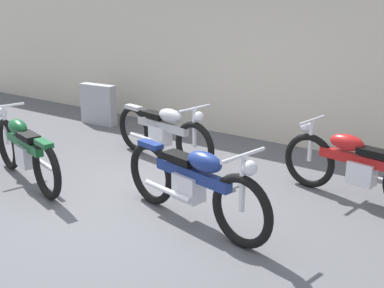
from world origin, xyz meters
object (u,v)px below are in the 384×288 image
object	(u,v)px
motorcycle_green	(25,150)
helmet	(28,142)
motorcycle_red	(357,167)
motorcycle_blue	(193,183)
motorcycle_silver	(163,132)
stone_marker	(98,104)

from	to	relation	value
motorcycle_green	helmet	bearing A→B (deg)	-21.25
helmet	motorcycle_red	size ratio (longest dim) A/B	0.12
motorcycle_green	motorcycle_red	xyz separation A→B (m)	(3.92, 1.92, -0.01)
motorcycle_green	motorcycle_blue	world-z (taller)	motorcycle_blue
motorcycle_red	motorcycle_silver	size ratio (longest dim) A/B	0.98
stone_marker	motorcycle_silver	xyz separation A→B (m)	(2.43, -1.03, 0.07)
stone_marker	motorcycle_blue	size ratio (longest dim) A/B	0.36
motorcycle_green	motorcycle_silver	xyz separation A→B (m)	(1.02, 1.76, 0.00)
stone_marker	motorcycle_blue	bearing A→B (deg)	-32.02
motorcycle_blue	motorcycle_green	bearing A→B (deg)	-161.77
motorcycle_silver	motorcycle_blue	bearing A→B (deg)	-32.27
motorcycle_green	motorcycle_silver	world-z (taller)	motorcycle_silver
motorcycle_red	motorcycle_silver	distance (m)	2.91
motorcycle_silver	motorcycle_blue	size ratio (longest dim) A/B	0.97
helmet	motorcycle_silver	xyz separation A→B (m)	(2.26, 0.81, 0.34)
motorcycle_green	motorcycle_red	size ratio (longest dim) A/B	1.01
motorcycle_green	motorcycle_blue	xyz separation A→B (m)	(2.60, 0.27, 0.02)
motorcycle_red	motorcycle_blue	bearing A→B (deg)	61.09
motorcycle_green	motorcycle_blue	distance (m)	2.61
helmet	motorcycle_silver	world-z (taller)	motorcycle_silver
motorcycle_silver	motorcycle_blue	distance (m)	2.17
motorcycle_silver	motorcycle_red	bearing A→B (deg)	14.24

